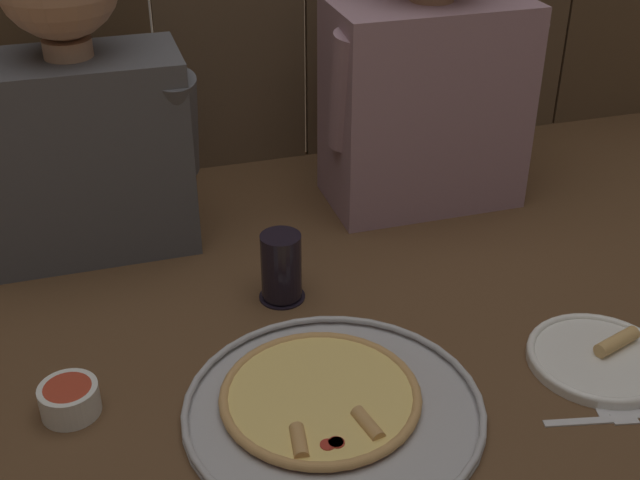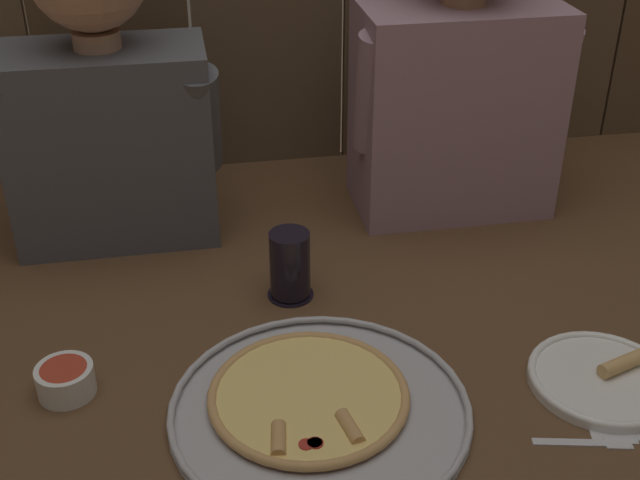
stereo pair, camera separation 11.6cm
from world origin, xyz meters
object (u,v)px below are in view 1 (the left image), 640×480
dipping_bowl (69,398)px  diner_right (428,53)px  pizza_tray (328,404)px  drinking_glass (281,268)px  dinner_plate (599,357)px  diner_left (75,96)px

dipping_bowl → diner_right: (0.71, 0.46, 0.28)m
pizza_tray → drinking_glass: 0.29m
dinner_plate → dipping_bowl: bearing=171.2°
pizza_tray → dinner_plate: (0.42, -0.02, -0.00)m
diner_right → drinking_glass: bearing=-142.9°
dinner_plate → dipping_bowl: 0.76m
diner_right → pizza_tray: bearing=-123.5°
dinner_plate → diner_left: (-0.69, 0.57, 0.28)m
dipping_bowl → diner_left: bearing=81.7°
dinner_plate → dipping_bowl: dipping_bowl is taller
drinking_glass → dipping_bowl: drinking_glass is taller
pizza_tray → diner_left: diner_left is taller
pizza_tray → dipping_bowl: dipping_bowl is taller
dinner_plate → drinking_glass: size_ratio=1.78×
drinking_glass → diner_left: bearing=136.0°
pizza_tray → diner_left: bearing=116.2°
pizza_tray → diner_right: (0.37, 0.55, 0.29)m
dinner_plate → dipping_bowl: (-0.75, 0.12, 0.02)m
dinner_plate → pizza_tray: bearing=177.3°
diner_right → dinner_plate: bearing=-85.1°
pizza_tray → drinking_glass: bearing=88.4°
dipping_bowl → diner_left: (0.07, 0.46, 0.26)m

